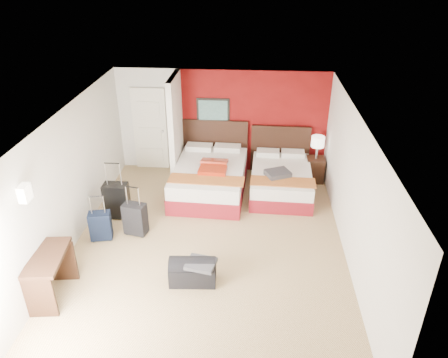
# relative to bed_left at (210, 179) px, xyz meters

# --- Properties ---
(ground) EXTENTS (6.50, 6.50, 0.00)m
(ground) POSITION_rel_bed_left_xyz_m (0.18, -2.01, -0.33)
(ground) COLOR tan
(ground) RESTS_ON ground
(room_walls) EXTENTS (5.02, 6.52, 2.50)m
(room_walls) POSITION_rel_bed_left_xyz_m (-1.23, -0.59, 0.93)
(room_walls) COLOR silver
(room_walls) RESTS_ON ground
(red_accent_panel) EXTENTS (3.50, 0.04, 2.50)m
(red_accent_panel) POSITION_rel_bed_left_xyz_m (0.93, 1.22, 0.92)
(red_accent_panel) COLOR maroon
(red_accent_panel) RESTS_ON ground
(partition_wall) EXTENTS (0.12, 1.20, 2.50)m
(partition_wall) POSITION_rel_bed_left_xyz_m (-0.82, 0.60, 0.92)
(partition_wall) COLOR silver
(partition_wall) RESTS_ON ground
(entry_door) EXTENTS (0.82, 0.06, 2.05)m
(entry_door) POSITION_rel_bed_left_xyz_m (-1.57, 1.19, 0.69)
(entry_door) COLOR silver
(entry_door) RESTS_ON ground
(bed_left) EXTENTS (1.64, 2.28, 0.66)m
(bed_left) POSITION_rel_bed_left_xyz_m (0.00, 0.00, 0.00)
(bed_left) COLOR white
(bed_left) RESTS_ON ground
(bed_right) EXTENTS (1.39, 1.95, 0.57)m
(bed_right) POSITION_rel_bed_left_xyz_m (1.60, 0.11, -0.04)
(bed_right) COLOR white
(bed_right) RESTS_ON ground
(red_suitcase_open) EXTENTS (0.63, 0.84, 0.10)m
(red_suitcase_open) POSITION_rel_bed_left_xyz_m (0.10, -0.10, 0.38)
(red_suitcase_open) COLOR #A3250E
(red_suitcase_open) RESTS_ON bed_left
(jacket_bundle) EXTENTS (0.61, 0.56, 0.12)m
(jacket_bundle) POSITION_rel_bed_left_xyz_m (1.50, -0.19, 0.30)
(jacket_bundle) COLOR #3C3D42
(jacket_bundle) RESTS_ON bed_right
(nightstand) EXTENTS (0.42, 0.42, 0.58)m
(nightstand) POSITION_rel_bed_left_xyz_m (2.43, 0.75, -0.04)
(nightstand) COLOR black
(nightstand) RESTS_ON ground
(table_lamp) EXTENTS (0.40, 0.40, 0.55)m
(table_lamp) POSITION_rel_bed_left_xyz_m (2.43, 0.75, 0.52)
(table_lamp) COLOR silver
(table_lamp) RESTS_ON nightstand
(suitcase_black) EXTENTS (0.49, 0.30, 0.73)m
(suitcase_black) POSITION_rel_bed_left_xyz_m (-1.78, -1.15, 0.03)
(suitcase_black) COLOR black
(suitcase_black) RESTS_ON ground
(suitcase_charcoal) EXTENTS (0.47, 0.35, 0.63)m
(suitcase_charcoal) POSITION_rel_bed_left_xyz_m (-1.26, -1.72, -0.02)
(suitcase_charcoal) COLOR black
(suitcase_charcoal) RESTS_ON ground
(suitcase_navy) EXTENTS (0.44, 0.32, 0.55)m
(suitcase_navy) POSITION_rel_bed_left_xyz_m (-1.87, -1.94, -0.05)
(suitcase_navy) COLOR black
(suitcase_navy) RESTS_ON ground
(duffel_bag) EXTENTS (0.78, 0.45, 0.39)m
(duffel_bag) POSITION_rel_bed_left_xyz_m (0.02, -3.00, -0.14)
(duffel_bag) COLOR black
(duffel_bag) RESTS_ON ground
(jacket_draped) EXTENTS (0.53, 0.47, 0.06)m
(jacket_draped) POSITION_rel_bed_left_xyz_m (0.17, -3.05, 0.09)
(jacket_draped) COLOR #3C3C41
(jacket_draped) RESTS_ON duffel_bag
(desk) EXTENTS (0.60, 1.03, 0.81)m
(desk) POSITION_rel_bed_left_xyz_m (-2.11, -3.51, 0.08)
(desk) COLOR black
(desk) RESTS_ON ground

